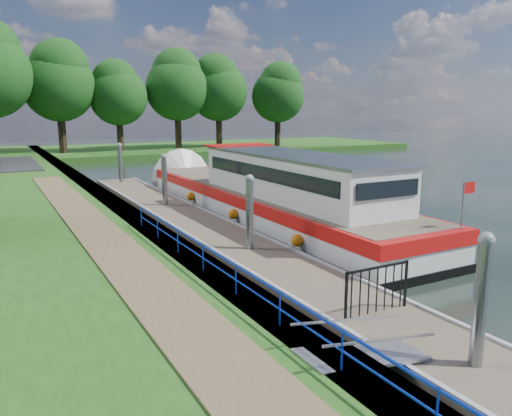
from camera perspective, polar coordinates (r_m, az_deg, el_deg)
ground at (r=11.02m, az=21.43°, el=-17.03°), size 160.00×160.00×0.00m
bank_edge at (r=22.18m, az=-14.52°, el=-1.34°), size 1.10×90.00×0.78m
far_bank at (r=61.49m, az=-9.86°, el=6.62°), size 60.00×18.00×0.60m
footpath at (r=15.06m, az=-14.85°, el=-5.66°), size 1.60×40.00×0.05m
blue_fence at (r=10.98m, az=0.00°, el=-8.82°), size 0.04×18.04×0.72m
pontoon at (r=21.12m, az=-6.43°, el=-2.23°), size 2.50×30.00×0.56m
mooring_piles at (r=20.90m, az=-6.50°, el=0.69°), size 0.30×27.30×3.55m
gangway at (r=9.84m, az=12.12°, el=-15.94°), size 2.58×1.00×0.92m
gate_panel at (r=11.94m, az=13.70°, el=-8.31°), size 1.85×0.05×1.15m
barge at (r=23.56m, az=0.49°, el=1.49°), size 4.36×21.15×4.78m
horizon_trees at (r=55.15m, az=-22.85°, el=13.37°), size 54.38×10.03×12.87m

